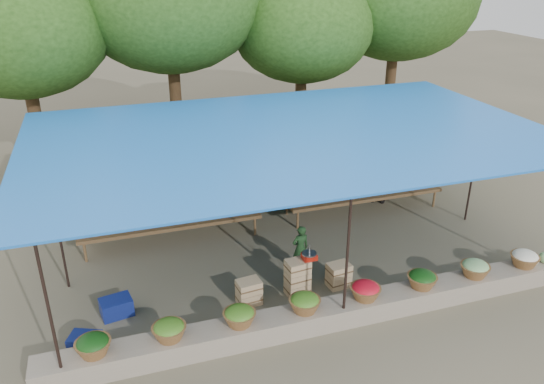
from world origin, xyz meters
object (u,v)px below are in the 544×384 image
object	(u,v)px
weighing_scale	(309,256)
blue_crate_back	(116,307)
crate_counter	(296,281)
vendor_seated	(300,248)
blue_crate_front	(85,343)

from	to	relation	value
weighing_scale	blue_crate_back	bearing A→B (deg)	173.33
crate_counter	vendor_seated	size ratio (longest dim) A/B	2.26
weighing_scale	blue_crate_front	size ratio (longest dim) A/B	0.60
vendor_seated	blue_crate_front	world-z (taller)	vendor_seated
blue_crate_front	crate_counter	bearing A→B (deg)	29.27
crate_counter	weighing_scale	distance (m)	0.59
crate_counter	weighing_scale	bearing A→B (deg)	-0.00
blue_crate_front	blue_crate_back	size ratio (longest dim) A/B	0.90
vendor_seated	blue_crate_front	distance (m)	4.59
blue_crate_back	weighing_scale	bearing A→B (deg)	-17.16
weighing_scale	vendor_seated	size ratio (longest dim) A/B	0.29
blue_crate_back	crate_counter	bearing A→B (deg)	-17.67
crate_counter	blue_crate_front	distance (m)	4.03
vendor_seated	crate_counter	bearing A→B (deg)	57.07
vendor_seated	blue_crate_back	bearing A→B (deg)	-1.23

